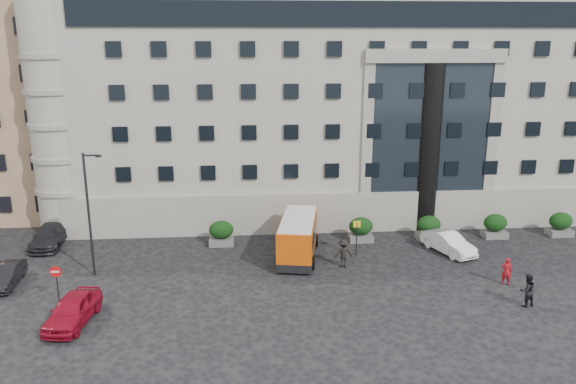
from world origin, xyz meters
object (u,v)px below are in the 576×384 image
object	(u,v)px
pedestrian_b	(527,290)
hedge_a	(221,233)
street_lamp	(89,210)
hedge_d	(429,227)
pedestrian_a	(506,271)
parked_car_d	(138,206)
pedestrian_c	(344,253)
red_truck	(137,193)
parked_car_b	(6,275)
parked_car_c	(50,236)
hedge_e	(495,226)
no_entry_sign	(56,277)
minibus	(298,236)
parked_car_a	(73,310)
hedge_b	(292,231)
bus_stop_sign	(357,232)
white_taxi	(449,243)
hedge_f	(560,224)
hedge_c	(361,229)

from	to	relation	value
pedestrian_b	hedge_a	bearing A→B (deg)	-43.79
street_lamp	hedge_d	bearing A→B (deg)	11.53
hedge_d	pedestrian_a	bearing A→B (deg)	-75.29
parked_car_d	pedestrian_b	world-z (taller)	pedestrian_b
pedestrian_c	hedge_a	bearing A→B (deg)	-34.83
red_truck	parked_car_b	world-z (taller)	red_truck
parked_car_c	pedestrian_a	world-z (taller)	pedestrian_a
hedge_a	pedestrian_a	distance (m)	19.63
hedge_e	no_entry_sign	bearing A→B (deg)	-163.48
hedge_e	pedestrian_c	world-z (taller)	pedestrian_c
street_lamp	minibus	distance (m)	13.79
hedge_a	hedge_d	world-z (taller)	same
minibus	parked_car_a	size ratio (longest dim) A/B	1.53
street_lamp	pedestrian_b	xyz separation A→B (m)	(25.55, -6.44, -3.40)
pedestrian_a	hedge_b	bearing A→B (deg)	-13.26
bus_stop_sign	no_entry_sign	distance (m)	19.46
parked_car_d	pedestrian_c	bearing A→B (deg)	-46.94
white_taxi	pedestrian_a	bearing A→B (deg)	-94.55
bus_stop_sign	parked_car_a	xyz separation A→B (m)	(-17.00, -8.43, -0.95)
hedge_f	hedge_d	bearing A→B (deg)	180.00
hedge_f	pedestrian_b	distance (m)	14.03
pedestrian_c	hedge_b	bearing A→B (deg)	-62.19
no_entry_sign	hedge_c	bearing A→B (deg)	24.49
no_entry_sign	white_taxi	distance (m)	25.85
hedge_c	parked_car_b	distance (m)	24.15
hedge_e	parked_car_d	world-z (taller)	hedge_e
hedge_b	pedestrian_a	world-z (taller)	hedge_b
hedge_b	parked_car_b	size ratio (longest dim) A/B	0.46
parked_car_c	pedestrian_c	xyz separation A→B (m)	(20.84, -5.66, 0.22)
street_lamp	red_truck	world-z (taller)	street_lamp
hedge_d	street_lamp	distance (m)	24.27
hedge_c	white_taxi	world-z (taller)	hedge_c
hedge_b	red_truck	size ratio (longest dim) A/B	0.38
hedge_c	bus_stop_sign	bearing A→B (deg)	-107.82
parked_car_a	pedestrian_a	bearing A→B (deg)	14.68
street_lamp	parked_car_b	xyz separation A→B (m)	(-5.06, -1.17, -3.71)
hedge_e	minibus	distance (m)	15.66
white_taxi	pedestrian_a	size ratio (longest dim) A/B	2.53
street_lamp	parked_car_a	size ratio (longest dim) A/B	1.75
hedge_e	minibus	bearing A→B (deg)	-169.87
parked_car_c	pedestrian_c	size ratio (longest dim) A/B	2.65
hedge_e	white_taxi	bearing A→B (deg)	-148.75
hedge_c	white_taxi	size ratio (longest dim) A/B	0.42
hedge_b	hedge_c	distance (m)	5.20
parked_car_c	white_taxi	xyz separation A→B (m)	(28.72, -3.77, -0.00)
hedge_e	white_taxi	distance (m)	5.47
hedge_a	no_entry_sign	size ratio (longest dim) A/B	0.79
hedge_e	pedestrian_c	bearing A→B (deg)	-159.35
hedge_d	no_entry_sign	bearing A→B (deg)	-160.24
parked_car_d	hedge_e	bearing A→B (deg)	-23.72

